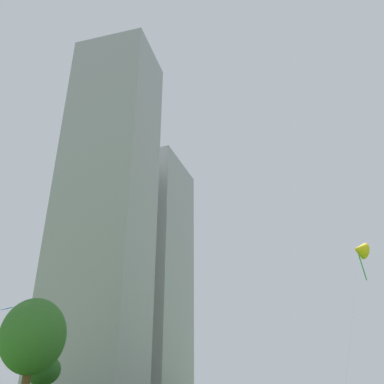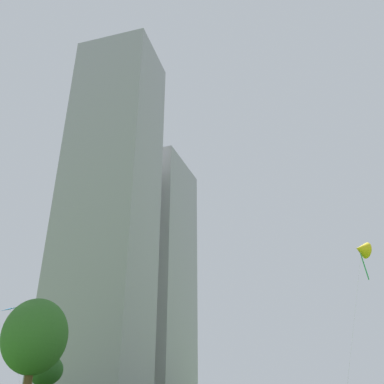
{
  "view_description": "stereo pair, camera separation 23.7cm",
  "coord_description": "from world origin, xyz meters",
  "px_view_note": "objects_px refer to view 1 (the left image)",
  "views": [
    {
      "loc": [
        1.15,
        -10.75,
        1.83
      ],
      "look_at": [
        -2.92,
        12.74,
        13.83
      ],
      "focal_mm": 39.86,
      "sensor_mm": 36.0,
      "label": 1
    },
    {
      "loc": [
        1.38,
        -10.71,
        1.83
      ],
      "look_at": [
        -2.92,
        12.74,
        13.83
      ],
      "focal_mm": 39.86,
      "sensor_mm": 36.0,
      "label": 2
    }
  ],
  "objects_px": {
    "kite_flying_1": "(359,250)",
    "kite_flying_4": "(8,309)",
    "distant_highrise_0": "(107,201)",
    "distant_highrise_1": "(159,274)",
    "park_tree_1": "(33,336)",
    "park_tree_0": "(43,371)"
  },
  "relations": [
    {
      "from": "park_tree_1",
      "to": "distant_highrise_1",
      "type": "xyz_separation_m",
      "value": [
        -15.59,
        98.99,
        33.23
      ]
    },
    {
      "from": "park_tree_0",
      "to": "distant_highrise_1",
      "type": "xyz_separation_m",
      "value": [
        -13.22,
        92.15,
        35.16
      ]
    },
    {
      "from": "kite_flying_4",
      "to": "distant_highrise_0",
      "type": "bearing_deg",
      "value": 103.62
    },
    {
      "from": "kite_flying_1",
      "to": "distant_highrise_0",
      "type": "bearing_deg",
      "value": 129.34
    },
    {
      "from": "kite_flying_1",
      "to": "park_tree_1",
      "type": "relative_size",
      "value": 1.65
    },
    {
      "from": "park_tree_1",
      "to": "distant_highrise_1",
      "type": "bearing_deg",
      "value": 98.95
    },
    {
      "from": "distant_highrise_0",
      "to": "kite_flying_4",
      "type": "bearing_deg",
      "value": -70.61
    },
    {
      "from": "kite_flying_4",
      "to": "park_tree_0",
      "type": "relative_size",
      "value": 1.92
    },
    {
      "from": "park_tree_0",
      "to": "park_tree_1",
      "type": "distance_m",
      "value": 7.49
    },
    {
      "from": "kite_flying_1",
      "to": "kite_flying_4",
      "type": "distance_m",
      "value": 36.76
    },
    {
      "from": "park_tree_0",
      "to": "kite_flying_4",
      "type": "bearing_deg",
      "value": 150.12
    },
    {
      "from": "kite_flying_1",
      "to": "kite_flying_4",
      "type": "xyz_separation_m",
      "value": [
        -36.49,
        2.57,
        -3.64
      ]
    },
    {
      "from": "kite_flying_4",
      "to": "distant_highrise_1",
      "type": "distance_m",
      "value": 92.63
    },
    {
      "from": "park_tree_0",
      "to": "park_tree_1",
      "type": "height_order",
      "value": "park_tree_1"
    },
    {
      "from": "park_tree_1",
      "to": "distant_highrise_0",
      "type": "bearing_deg",
      "value": 108.91
    },
    {
      "from": "distant_highrise_0",
      "to": "distant_highrise_1",
      "type": "distance_m",
      "value": 32.56
    },
    {
      "from": "park_tree_0",
      "to": "distant_highrise_0",
      "type": "bearing_deg",
      "value": 108.89
    },
    {
      "from": "kite_flying_1",
      "to": "distant_highrise_0",
      "type": "xyz_separation_m",
      "value": [
        -50.92,
        62.13,
        38.54
      ]
    },
    {
      "from": "distant_highrise_0",
      "to": "distant_highrise_1",
      "type": "xyz_separation_m",
      "value": [
        8.62,
        28.34,
        -13.54
      ]
    },
    {
      "from": "park_tree_0",
      "to": "kite_flying_1",
      "type": "bearing_deg",
      "value": 3.32
    },
    {
      "from": "park_tree_0",
      "to": "distant_highrise_0",
      "type": "xyz_separation_m",
      "value": [
        -21.84,
        63.82,
        48.7
      ]
    },
    {
      "from": "park_tree_1",
      "to": "distant_highrise_1",
      "type": "height_order",
      "value": "distant_highrise_1"
    }
  ]
}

